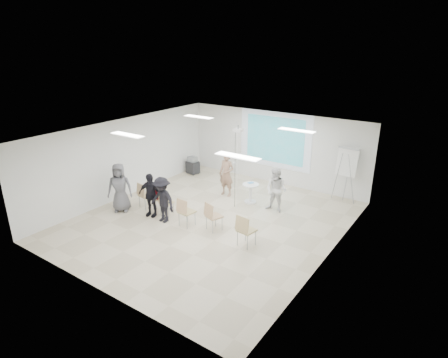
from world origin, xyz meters
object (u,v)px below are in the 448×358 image
Objects in this scene: player_right at (276,188)px; flipchart_easel at (347,162)px; player_left at (227,171)px; av_cart at (193,166)px; chair_center at (185,210)px; pedestal_table at (251,192)px; chair_left_mid at (160,198)px; chair_right_inner at (212,214)px; chair_right_far at (245,228)px; chair_left_inner at (166,202)px; chair_far_left at (144,194)px; audience_mid at (162,197)px; laptop at (167,202)px; audience_left at (150,192)px; audience_outer at (120,185)px.

flipchart_easel is (1.68, 2.25, 0.64)m from player_right.
player_left is 2.27m from player_right.
chair_center is at bearing -44.02° from av_cart.
pedestal_table is 0.98× the size of chair_left_mid.
chair_right_inner is at bearing 0.23° from chair_left_mid.
player_right is 3.29m from chair_center.
chair_center is at bearing -172.17° from chair_right_far.
chair_right_far is (0.39, -2.70, -0.30)m from player_right.
chair_left_inner is at bearing -141.42° from player_right.
flipchart_easel reaches higher than chair_far_left.
chair_left_inner is at bearing 127.68° from audience_mid.
chair_right_far is at bearing 5.82° from chair_center.
chair_left_inner is at bearing 87.85° from laptop.
audience_left reaches higher than chair_right_far.
pedestal_table is at bearing 171.73° from player_right.
chair_left_mid reaches higher than pedestal_table.
chair_far_left is at bearing -136.59° from flipchart_easel.
chair_right_far is (2.64, -2.94, -0.39)m from player_left.
pedestal_table is 0.83× the size of chair_right_inner.
chair_right_far is 6.77m from av_cart.
chair_right_far is 3.75m from audience_left.
chair_far_left reaches higher than pedestal_table.
flipchart_easel is at bearing 49.24° from chair_far_left.
audience_left is at bearing -171.60° from chair_right_far.
chair_left_inner is 0.64m from audience_mid.
chair_left_inner is 1.06× the size of av_cart.
player_right is 0.91× the size of audience_outer.
player_right is at bearing 51.52° from audience_mid.
av_cart is (-6.62, -0.77, -1.16)m from flipchart_easel.
chair_left_mid is 6.85m from flipchart_easel.
chair_right_inner is at bearing 18.33° from audience_mid.
player_left is 3.97m from chair_right_far.
flipchart_easel is at bearing 3.92° from audience_outer.
chair_far_left reaches higher than chair_right_inner.
chair_far_left is at bearing -159.26° from chair_left_mid.
chair_left_inner is at bearing -176.94° from chair_right_far.
player_left is 4.44m from flipchart_easel.
audience_outer is at bearing -140.75° from chair_left_mid.
av_cart is (-2.69, 1.23, -0.62)m from player_left.
chair_right_inner is 0.49× the size of audience_outer.
audience_outer is (-2.25, -3.29, -0.00)m from player_left.
chair_left_inner is at bearing -53.55° from av_cart.
flipchart_easel is 6.76m from av_cart.
chair_far_left reaches higher than chair_left_mid.
chair_center reaches higher than laptop.
chair_left_mid is (-3.37, -2.26, -0.41)m from player_right.
chair_right_far is at bearing 7.76° from audience_mid.
chair_center is (0.39, -2.94, -0.40)m from player_left.
chair_center is (-0.75, -2.85, 0.16)m from pedestal_table.
player_right is at bearing 87.34° from chair_right_inner.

